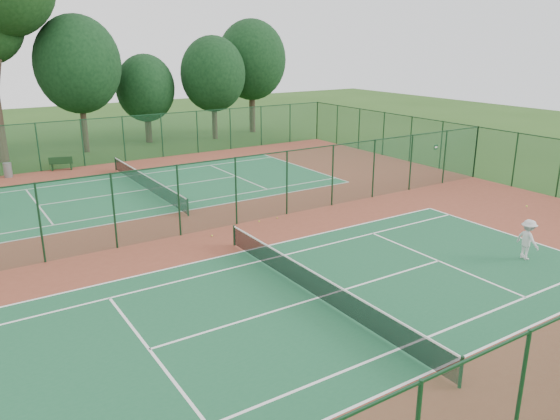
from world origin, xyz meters
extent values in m
plane|color=#284C18|center=(0.00, 0.00, 0.00)|extent=(120.00, 120.00, 0.00)
cube|color=brown|center=(0.00, 0.00, 0.01)|extent=(40.00, 36.00, 0.01)
cube|color=#1B5634|center=(0.00, -9.00, 0.01)|extent=(23.77, 10.97, 0.01)
cube|color=#216B41|center=(0.00, 9.00, 0.01)|extent=(23.77, 10.97, 0.01)
cube|color=#194B2D|center=(0.00, 18.00, 1.75)|extent=(40.00, 0.02, 3.50)
cube|color=#163D24|center=(0.00, 18.00, 3.46)|extent=(40.00, 0.05, 0.05)
cube|color=#1A4E31|center=(20.00, 0.00, 1.75)|extent=(0.02, 36.00, 3.50)
cube|color=#13361B|center=(20.00, 0.00, 3.46)|extent=(0.05, 36.00, 0.05)
cube|color=#194B30|center=(0.00, 0.00, 1.75)|extent=(40.00, 0.02, 3.50)
cube|color=#13361E|center=(0.00, 0.00, 3.46)|extent=(40.00, 0.05, 0.05)
cylinder|color=#13361E|center=(0.00, -15.40, 0.49)|extent=(0.10, 0.10, 0.97)
cylinder|color=#13361E|center=(0.00, -2.60, 0.49)|extent=(0.10, 0.10, 0.97)
cube|color=black|center=(0.00, -9.00, 0.48)|extent=(0.02, 12.80, 0.85)
cube|color=white|center=(0.00, -9.00, 0.92)|extent=(0.04, 12.80, 0.06)
cylinder|color=#133620|center=(0.00, 2.60, 0.49)|extent=(0.10, 0.10, 0.97)
cylinder|color=#133620|center=(0.00, 15.40, 0.49)|extent=(0.10, 0.10, 0.97)
cube|color=black|center=(0.00, 9.00, 0.48)|extent=(0.02, 12.80, 0.85)
cube|color=silver|center=(0.00, 9.00, 0.92)|extent=(0.04, 12.80, 0.06)
imported|color=silver|center=(9.73, -10.85, 0.90)|extent=(0.84, 1.23, 1.76)
cylinder|color=gray|center=(-6.83, 17.33, 0.51)|extent=(0.56, 0.56, 1.00)
cube|color=#123316|center=(-3.89, 17.80, 0.25)|extent=(0.21, 0.44, 0.48)
cube|color=#123316|center=(-2.65, 17.40, 0.25)|extent=(0.21, 0.44, 0.48)
cube|color=#123316|center=(-3.27, 17.60, 0.52)|extent=(1.68, 0.92, 0.05)
cube|color=#123316|center=(-3.33, 17.39, 0.76)|extent=(1.56, 0.54, 0.48)
sphere|color=#CFEF37|center=(-0.34, -0.97, 0.05)|extent=(0.07, 0.07, 0.07)
sphere|color=#CEDA32|center=(3.76, -0.37, 0.05)|extent=(0.07, 0.07, 0.07)
sphere|color=#CAEB36|center=(2.66, -0.35, 0.05)|extent=(0.08, 0.08, 0.08)
camera|label=1|loc=(-10.97, -23.39, 9.01)|focal=35.00mm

